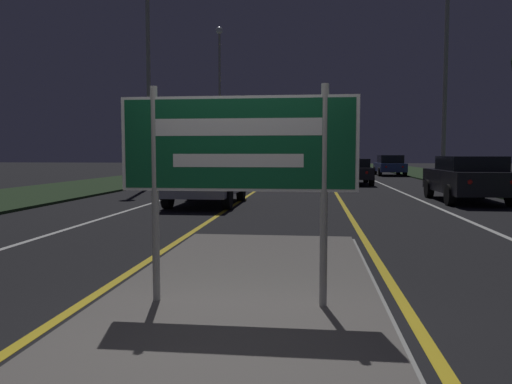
% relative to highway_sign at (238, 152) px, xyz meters
% --- Properties ---
extents(ground_plane, '(160.00, 160.00, 0.00)m').
position_rel_highway_sign_xyz_m(ground_plane, '(0.00, -0.65, -1.52)').
color(ground_plane, black).
extents(median_island, '(2.84, 8.07, 0.10)m').
position_rel_highway_sign_xyz_m(median_island, '(0.00, 0.00, -1.48)').
color(median_island, '#999993').
rests_on(median_island, ground_plane).
extents(verge_left, '(5.00, 100.00, 0.08)m').
position_rel_highway_sign_xyz_m(verge_left, '(-9.50, 19.35, -1.48)').
color(verge_left, '#23381E').
rests_on(verge_left, ground_plane).
extents(verge_right, '(5.00, 100.00, 0.08)m').
position_rel_highway_sign_xyz_m(verge_right, '(9.50, 19.35, -1.48)').
color(verge_right, '#23381E').
rests_on(verge_right, ground_plane).
extents(centre_line_yellow_left, '(0.12, 70.00, 0.01)m').
position_rel_highway_sign_xyz_m(centre_line_yellow_left, '(-1.61, 24.35, -1.52)').
color(centre_line_yellow_left, gold).
rests_on(centre_line_yellow_left, ground_plane).
extents(centre_line_yellow_right, '(0.12, 70.00, 0.01)m').
position_rel_highway_sign_xyz_m(centre_line_yellow_right, '(1.61, 24.35, -1.52)').
color(centre_line_yellow_right, gold).
rests_on(centre_line_yellow_right, ground_plane).
extents(lane_line_white_left, '(0.12, 70.00, 0.01)m').
position_rel_highway_sign_xyz_m(lane_line_white_left, '(-4.20, 24.35, -1.52)').
color(lane_line_white_left, silver).
rests_on(lane_line_white_left, ground_plane).
extents(lane_line_white_right, '(0.12, 70.00, 0.01)m').
position_rel_highway_sign_xyz_m(lane_line_white_right, '(4.20, 24.35, -1.52)').
color(lane_line_white_right, silver).
rests_on(lane_line_white_right, ground_plane).
extents(edge_line_white_left, '(0.10, 70.00, 0.01)m').
position_rel_highway_sign_xyz_m(edge_line_white_left, '(-7.20, 24.35, -1.52)').
color(edge_line_white_left, silver).
rests_on(edge_line_white_left, ground_plane).
extents(edge_line_white_right, '(0.10, 70.00, 0.01)m').
position_rel_highway_sign_xyz_m(edge_line_white_right, '(7.20, 24.35, -1.52)').
color(edge_line_white_right, silver).
rests_on(edge_line_white_right, ground_plane).
extents(highway_sign, '(2.21, 0.07, 2.04)m').
position_rel_highway_sign_xyz_m(highway_sign, '(0.00, 0.00, 0.00)').
color(highway_sign, '#9E9E99').
rests_on(highway_sign, median_island).
extents(streetlight_left_near, '(0.53, 0.53, 10.47)m').
position_rel_highway_sign_xyz_m(streetlight_left_near, '(-6.58, 17.21, 5.13)').
color(streetlight_left_near, '#9E9E99').
rests_on(streetlight_left_near, ground_plane).
extents(streetlight_left_far, '(0.55, 0.55, 11.31)m').
position_rel_highway_sign_xyz_m(streetlight_left_far, '(-6.54, 34.21, 5.71)').
color(streetlight_left_far, '#9E9E99').
rests_on(streetlight_left_far, ground_plane).
extents(streetlight_right_near, '(0.47, 0.47, 10.09)m').
position_rel_highway_sign_xyz_m(streetlight_right_near, '(6.43, 18.27, 4.59)').
color(streetlight_right_near, '#9E9E99').
rests_on(streetlight_right_near, ground_plane).
extents(car_receding_0, '(1.93, 4.36, 1.44)m').
position_rel_highway_sign_xyz_m(car_receding_0, '(5.56, 11.75, -0.76)').
color(car_receding_0, black).
rests_on(car_receding_0, ground_plane).
extents(car_receding_1, '(2.00, 4.23, 1.28)m').
position_rel_highway_sign_xyz_m(car_receding_1, '(2.59, 20.63, -0.83)').
color(car_receding_1, black).
rests_on(car_receding_1, ground_plane).
extents(car_receding_2, '(1.87, 4.35, 1.43)m').
position_rel_highway_sign_xyz_m(car_receding_2, '(6.07, 31.14, -0.79)').
color(car_receding_2, navy).
rests_on(car_receding_2, ground_plane).
extents(car_receding_3, '(1.94, 4.31, 1.49)m').
position_rel_highway_sign_xyz_m(car_receding_3, '(2.38, 39.56, -0.73)').
color(car_receding_3, silver).
rests_on(car_receding_3, ground_plane).
extents(car_approaching_0, '(1.89, 4.26, 1.43)m').
position_rel_highway_sign_xyz_m(car_approaching_0, '(-2.43, 10.11, -0.76)').
color(car_approaching_0, '#B7B7BC').
rests_on(car_approaching_0, ground_plane).
extents(car_approaching_1, '(2.03, 4.41, 1.33)m').
position_rel_highway_sign_xyz_m(car_approaching_1, '(-6.01, 25.87, -0.81)').
color(car_approaching_1, maroon).
rests_on(car_approaching_1, ground_plane).
extents(car_approaching_2, '(2.04, 4.77, 1.41)m').
position_rel_highway_sign_xyz_m(car_approaching_2, '(-2.80, 38.55, -0.79)').
color(car_approaching_2, '#4C514C').
rests_on(car_approaching_2, ground_plane).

